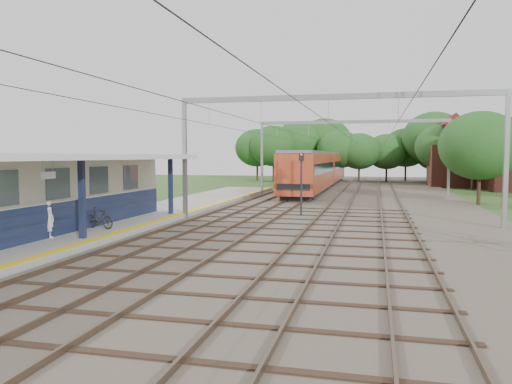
% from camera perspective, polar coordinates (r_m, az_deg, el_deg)
% --- Properties ---
extents(ground, '(160.00, 160.00, 0.00)m').
position_cam_1_polar(ground, '(13.79, -11.77, -11.55)').
color(ground, '#2D4C1E').
rests_on(ground, ground).
extents(ballast_bed, '(18.00, 90.00, 0.10)m').
position_cam_1_polar(ballast_bed, '(42.18, 11.15, -0.92)').
color(ballast_bed, '#473D33').
rests_on(ballast_bed, ground).
extents(platform, '(5.00, 52.00, 0.35)m').
position_cam_1_polar(platform, '(29.37, -13.34, -2.88)').
color(platform, gray).
rests_on(platform, ground).
extents(yellow_stripe, '(0.45, 52.00, 0.01)m').
position_cam_1_polar(yellow_stripe, '(28.40, -9.29, -2.70)').
color(yellow_stripe, yellow).
rests_on(yellow_stripe, platform).
extents(station_building, '(3.41, 18.00, 3.40)m').
position_cam_1_polar(station_building, '(24.00, -23.96, -0.19)').
color(station_building, beige).
rests_on(station_building, platform).
extents(canopy, '(6.40, 20.00, 3.44)m').
position_cam_1_polar(canopy, '(22.48, -23.39, 3.64)').
color(canopy, '#101834').
rests_on(canopy, platform).
extents(rail_tracks, '(11.80, 88.00, 0.15)m').
position_cam_1_polar(rail_tracks, '(42.34, 7.77, -0.69)').
color(rail_tracks, brown).
rests_on(rail_tracks, ballast_bed).
extents(catenary_system, '(17.22, 88.00, 7.00)m').
position_cam_1_polar(catenary_system, '(37.38, 10.02, 6.84)').
color(catenary_system, gray).
rests_on(catenary_system, ground).
extents(tree_band, '(31.72, 30.88, 8.82)m').
position_cam_1_polar(tree_band, '(69.14, 12.03, 5.05)').
color(tree_band, '#382619').
rests_on(tree_band, ground).
extents(house_far, '(8.00, 6.12, 8.66)m').
position_cam_1_polar(house_far, '(64.81, 22.71, 3.40)').
color(house_far, brown).
rests_on(house_far, ground).
extents(person, '(0.69, 0.59, 1.59)m').
position_cam_1_polar(person, '(22.17, -22.59, -2.82)').
color(person, silver).
rests_on(person, platform).
extents(bicycle, '(1.72, 0.90, 0.99)m').
position_cam_1_polar(bicycle, '(24.19, -17.43, -2.84)').
color(bicycle, black).
rests_on(bicycle, platform).
extents(train, '(3.11, 38.69, 4.07)m').
position_cam_1_polar(train, '(57.88, 7.37, 2.67)').
color(train, black).
rests_on(train, ballast_bed).
extents(signal_post, '(0.30, 0.27, 3.89)m').
position_cam_1_polar(signal_post, '(30.18, 5.20, 1.54)').
color(signal_post, black).
rests_on(signal_post, ground).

